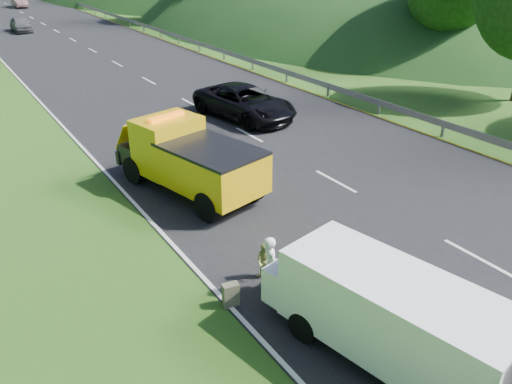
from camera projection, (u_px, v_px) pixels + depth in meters
ground at (349, 258)px, 14.05m from camera, size 320.00×320.00×0.00m
road_surface at (73, 40)px, 45.46m from camera, size 14.00×200.00×0.02m
guardrail at (107, 18)px, 58.39m from camera, size 0.06×140.00×1.52m
tree_line_right at (179, 6)px, 70.21m from camera, size 14.00×140.00×14.00m
tow_truck at (189, 158)px, 17.29m from camera, size 3.47×6.33×2.58m
white_van at (387, 312)px, 10.21m from camera, size 3.57×6.17×2.06m
woman at (270, 293)px, 12.63m from camera, size 0.56×0.68×1.64m
child at (265, 279)px, 13.14m from camera, size 0.64×0.67×1.09m
suitcase at (231, 295)px, 12.06m from camera, size 0.43×0.29×0.63m
passing_suv at (245, 118)px, 25.24m from camera, size 3.59×6.13×1.60m
dist_car_a at (22, 32)px, 49.58m from camera, size 1.65×4.11×1.40m
dist_car_b at (21, 7)px, 68.26m from camera, size 1.55×4.45×1.47m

